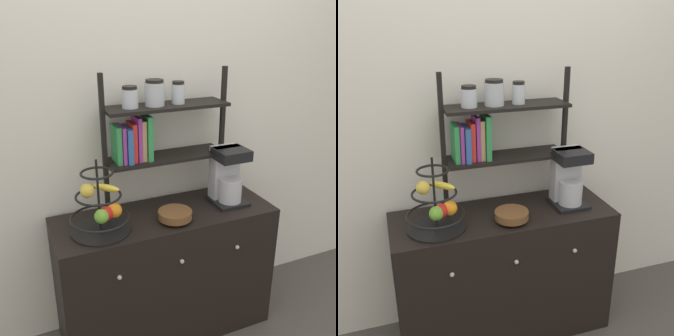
# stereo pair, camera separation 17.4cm
# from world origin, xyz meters

# --- Properties ---
(wall_back) EXTENTS (7.00, 0.05, 2.60)m
(wall_back) POSITION_xyz_m (0.00, 0.48, 1.30)
(wall_back) COLOR silver
(wall_back) RESTS_ON ground_plane
(sideboard) EXTENTS (1.24, 0.45, 0.79)m
(sideboard) POSITION_xyz_m (0.00, 0.22, 0.39)
(sideboard) COLOR black
(sideboard) RESTS_ON ground_plane
(coffee_maker) EXTENTS (0.19, 0.20, 0.33)m
(coffee_maker) POSITION_xyz_m (0.39, 0.22, 0.95)
(coffee_maker) COLOR black
(coffee_maker) RESTS_ON sideboard
(fruit_stand) EXTENTS (0.30, 0.30, 0.39)m
(fruit_stand) POSITION_xyz_m (-0.37, 0.16, 0.91)
(fruit_stand) COLOR black
(fruit_stand) RESTS_ON sideboard
(wooden_bowl) EXTENTS (0.18, 0.18, 0.06)m
(wooden_bowl) POSITION_xyz_m (0.02, 0.12, 0.82)
(wooden_bowl) COLOR brown
(wooden_bowl) RESTS_ON sideboard
(shelf_hutch) EXTENTS (0.72, 0.20, 0.77)m
(shelf_hutch) POSITION_xyz_m (-0.03, 0.33, 1.26)
(shelf_hutch) COLOR black
(shelf_hutch) RESTS_ON sideboard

